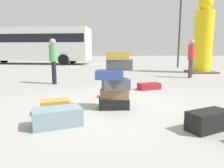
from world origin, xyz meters
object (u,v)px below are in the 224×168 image
Objects in this scene: suitcase_slate_foreground_far at (57,117)px; person_tourist_with_camera at (53,57)px; lamp_post at (181,4)px; suitcase_charcoal_upright_blue at (111,94)px; suitcase_maroon_foreground_near at (149,86)px; suitcase_tower at (115,84)px; yellow_dummy_statue at (203,39)px; suitcase_tan_left_side at (55,107)px; parked_bus at (30,43)px; person_bearded_onlooker at (191,55)px; suitcase_black_white_trunk at (208,120)px.

suitcase_slate_foreground_far is 4.66m from person_tourist_with_camera.
lamp_post reaches higher than suitcase_slate_foreground_far.
suitcase_charcoal_upright_blue is 0.75× the size of suitcase_maroon_foreground_near.
yellow_dummy_statue is (5.24, 7.01, 1.28)m from suitcase_tower.
suitcase_charcoal_upright_blue is 0.97× the size of suitcase_tan_left_side.
person_tourist_with_camera is at bearing -154.08° from yellow_dummy_statue.
yellow_dummy_statue is at bearing 30.95° from suitcase_maroon_foreground_near.
person_tourist_with_camera is 12.43m from parked_bus.
lamp_post is (5.17, 10.48, 3.81)m from suitcase_tower.
person_tourist_with_camera is (-0.86, 3.78, 0.86)m from suitcase_tan_left_side.
person_bearded_onlooker is at bearing 52.82° from suitcase_tower.
lamp_post is at bearing 41.82° from suitcase_tan_left_side.
suitcase_charcoal_upright_blue is at bearing 32.47° from suitcase_tan_left_side.
person_tourist_with_camera is (-5.83, -1.49, -0.03)m from person_bearded_onlooker.
parked_bus is at bearing 89.71° from suitcase_slate_foreground_far.
parked_bus reaches higher than suitcase_tan_left_side.
person_bearded_onlooker reaches higher than suitcase_slate_foreground_far.
suitcase_maroon_foreground_near is (1.26, 1.08, 0.02)m from suitcase_charcoal_upright_blue.
suitcase_tower reaches higher than suitcase_black_white_trunk.
suitcase_maroon_foreground_near is at bearing -115.35° from lamp_post.
suitcase_slate_foreground_far is 10.32m from yellow_dummy_statue.
yellow_dummy_statue reaches higher than suitcase_maroon_foreground_near.
suitcase_slate_foreground_far is at bearing -144.85° from suitcase_maroon_foreground_near.
suitcase_maroon_foreground_near reaches higher than suitcase_charcoal_upright_blue.
suitcase_tower is at bearing 112.53° from suitcase_black_white_trunk.
lamp_post is at bearing 109.11° from person_tourist_with_camera.
person_bearded_onlooker is 14.51m from parked_bus.
person_bearded_onlooker is (3.78, 3.84, 0.94)m from suitcase_charcoal_upright_blue.
suitcase_black_white_trunk is 3.49m from suitcase_maroon_foreground_near.
suitcase_maroon_foreground_near is at bearing 68.30° from suitcase_black_white_trunk.
suitcase_maroon_foreground_near is at bearing -3.34° from person_bearded_onlooker.
suitcase_tower is 1.50m from suitcase_slate_foreground_far.
person_tourist_with_camera reaches higher than suitcase_black_white_trunk.
suitcase_black_white_trunk is 9.31m from yellow_dummy_statue.
suitcase_charcoal_upright_blue is 0.75× the size of suitcase_black_white_trunk.
suitcase_charcoal_upright_blue is 0.08× the size of lamp_post.
yellow_dummy_statue is (5.27, 5.92, 1.75)m from suitcase_charcoal_upright_blue.
person_bearded_onlooker reaches higher than suitcase_tan_left_side.
lamp_post reaches higher than suitcase_maroon_foreground_near.
person_bearded_onlooker is at bearing -125.89° from yellow_dummy_statue.
suitcase_charcoal_upright_blue is 1.86m from suitcase_tan_left_side.
parked_bus reaches higher than person_tourist_with_camera.
suitcase_slate_foreground_far is 1.45× the size of suitcase_tan_left_side.
suitcase_black_white_trunk is 13.07m from lamp_post.
lamp_post is at bearing -11.70° from parked_bus.
suitcase_tower is at bearing -116.26° from lamp_post.
person_bearded_onlooker is 2.68m from yellow_dummy_statue.
suitcase_black_white_trunk is at bearing -114.72° from yellow_dummy_statue.
parked_bus is at bearing 159.41° from lamp_post.
suitcase_tower is 16.45m from parked_bus.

